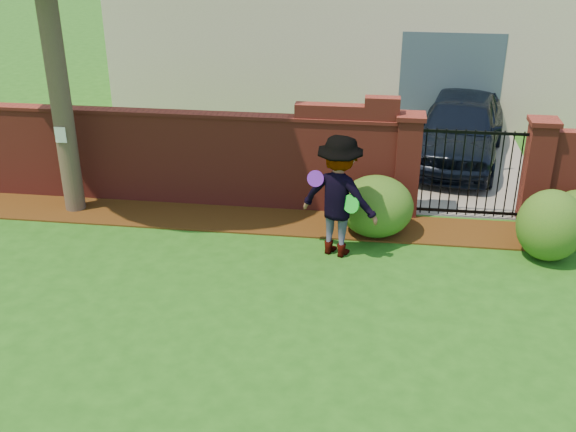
# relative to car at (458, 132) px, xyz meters

# --- Properties ---
(ground) EXTENTS (80.00, 80.00, 0.01)m
(ground) POSITION_rel_car_xyz_m (-3.54, -6.74, -0.74)
(ground) COLOR #1D5214
(ground) RESTS_ON ground
(mulch_bed) EXTENTS (11.10, 1.08, 0.03)m
(mulch_bed) POSITION_rel_car_xyz_m (-4.49, -3.41, -0.72)
(mulch_bed) COLOR #351D09
(mulch_bed) RESTS_ON ground
(brick_wall) EXTENTS (8.70, 0.31, 2.16)m
(brick_wall) POSITION_rel_car_xyz_m (-5.55, -2.74, 0.19)
(brick_wall) COLOR maroon
(brick_wall) RESTS_ON ground
(pillar_left) EXTENTS (0.50, 0.50, 1.88)m
(pillar_left) POSITION_rel_car_xyz_m (-1.14, -2.74, 0.22)
(pillar_left) COLOR maroon
(pillar_left) RESTS_ON ground
(pillar_right) EXTENTS (0.50, 0.50, 1.88)m
(pillar_right) POSITION_rel_car_xyz_m (1.06, -2.74, 0.22)
(pillar_right) COLOR maroon
(pillar_right) RESTS_ON ground
(iron_gate) EXTENTS (1.78, 0.03, 1.60)m
(iron_gate) POSITION_rel_car_xyz_m (-0.04, -2.74, 0.12)
(iron_gate) COLOR black
(iron_gate) RESTS_ON ground
(driveway) EXTENTS (3.20, 8.00, 0.01)m
(driveway) POSITION_rel_car_xyz_m (-0.04, 1.26, -0.73)
(driveway) COLOR slate
(driveway) RESTS_ON ground
(car) EXTENTS (2.55, 4.59, 1.48)m
(car) POSITION_rel_car_xyz_m (0.00, 0.00, 0.00)
(car) COLOR black
(car) RESTS_ON ground
(paper_notice) EXTENTS (0.20, 0.01, 0.28)m
(paper_notice) POSITION_rel_car_xyz_m (-7.14, -3.53, 0.76)
(paper_notice) COLOR white
(paper_notice) RESTS_ON tree
(shrub_left) EXTENTS (1.25, 1.25, 1.02)m
(shrub_left) POSITION_rel_car_xyz_m (-1.65, -3.61, -0.23)
(shrub_left) COLOR #215018
(shrub_left) RESTS_ON ground
(shrub_middle) EXTENTS (1.04, 1.04, 1.15)m
(shrub_middle) POSITION_rel_car_xyz_m (1.07, -4.12, -0.16)
(shrub_middle) COLOR #215018
(shrub_middle) RESTS_ON ground
(man) EXTENTS (1.46, 1.15, 1.98)m
(man) POSITION_rel_car_xyz_m (-2.26, -4.42, 0.25)
(man) COLOR gray
(man) RESTS_ON ground
(frisbee_purple) EXTENTS (0.26, 0.08, 0.26)m
(frisbee_purple) POSITION_rel_car_xyz_m (-2.60, -4.51, 0.58)
(frisbee_purple) COLOR purple
(frisbee_purple) RESTS_ON man
(frisbee_green) EXTENTS (0.29, 0.22, 0.30)m
(frisbee_green) POSITION_rel_car_xyz_m (-2.04, -4.63, 0.24)
(frisbee_green) COLOR green
(frisbee_green) RESTS_ON man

